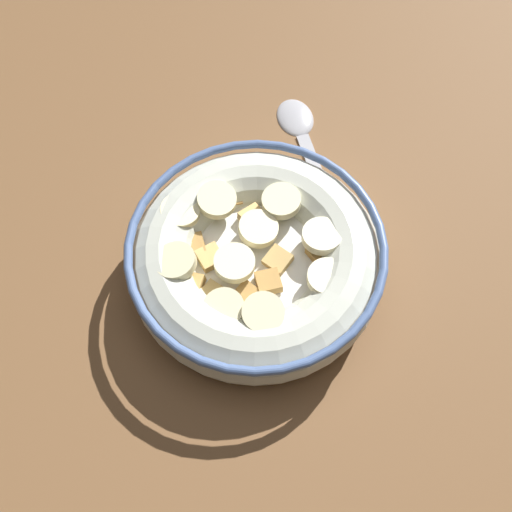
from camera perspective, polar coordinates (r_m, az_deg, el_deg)
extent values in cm
cube|color=brown|center=(45.14, 0.00, -2.32)|extent=(90.46, 90.46, 2.00)
cylinder|color=beige|center=(43.97, 0.00, -1.61)|extent=(9.49, 9.49, 0.60)
torus|color=beige|center=(42.18, 0.00, -0.44)|extent=(17.25, 17.25, 4.58)
torus|color=#4C6699|center=(40.41, 0.00, 0.83)|extent=(17.33, 17.33, 0.60)
cylinder|color=white|center=(41.94, 0.00, -0.28)|extent=(14.50, 14.50, 0.40)
cube|color=#AD7F42|center=(40.47, 1.21, -2.39)|extent=(1.78, 1.83, 0.85)
cube|color=#AD7F42|center=(43.57, -5.79, 4.36)|extent=(1.75, 1.69, 0.88)
cube|color=tan|center=(42.42, -7.41, 1.98)|extent=(2.19, 2.22, 0.89)
cube|color=tan|center=(41.33, 2.02, -0.35)|extent=(2.21, 2.18, 0.91)
cube|color=tan|center=(39.66, 3.44, -5.99)|extent=(1.80, 1.85, 0.87)
cube|color=#AD7F42|center=(41.99, 7.93, 0.75)|extent=(2.06, 2.08, 0.77)
cube|color=tan|center=(41.47, -4.26, -0.10)|extent=(1.79, 1.77, 0.73)
cube|color=#AD7F42|center=(39.41, -2.91, -6.95)|extent=(2.00, 1.97, 0.83)
cube|color=#AD7F42|center=(38.87, 1.18, -8.23)|extent=(2.23, 2.25, 0.90)
cube|color=#B78947|center=(41.82, 6.02, 0.30)|extent=(1.90, 1.92, 0.77)
cube|color=#AD7F42|center=(41.31, -8.10, -0.84)|extent=(2.13, 2.12, 0.75)
cube|color=#AD7F42|center=(40.20, -0.84, -3.71)|extent=(2.16, 2.14, 0.81)
cube|color=tan|center=(42.85, -0.28, 3.56)|extent=(1.99, 1.95, 0.84)
cube|color=#B78947|center=(40.86, 8.10, -2.21)|extent=(2.24, 2.23, 0.82)
cube|color=#AD7F42|center=(42.01, -5.81, 0.94)|extent=(1.78, 1.74, 0.80)
cube|color=#AD7F42|center=(43.95, -2.10, 5.55)|extent=(1.78, 1.85, 0.90)
cube|color=tan|center=(40.27, -4.00, -3.66)|extent=(2.17, 2.18, 0.76)
cube|color=tan|center=(39.90, -6.69, -5.54)|extent=(2.11, 2.08, 0.85)
cube|color=tan|center=(40.54, -6.05, -2.67)|extent=(2.26, 2.25, 0.92)
cylinder|color=beige|center=(41.47, 0.22, 2.54)|extent=(3.43, 3.40, 0.96)
cylinder|color=beige|center=(42.35, -6.99, 4.10)|extent=(3.74, 3.70, 0.96)
cylinder|color=beige|center=(38.47, 0.66, -5.28)|extent=(3.43, 3.48, 1.07)
cylinder|color=beige|center=(39.05, -2.98, -4.89)|extent=(3.12, 3.07, 0.99)
cylinder|color=#F9EFC6|center=(41.27, 6.09, 1.85)|extent=(3.68, 3.70, 0.92)
cylinder|color=beige|center=(42.40, 2.34, 5.08)|extent=(2.75, 2.75, 0.84)
cylinder|color=#F9EFC6|center=(40.10, 6.62, -2.01)|extent=(2.96, 2.98, 0.85)
cylinder|color=#F4EABC|center=(39.88, -2.00, -0.64)|extent=(3.33, 3.31, 0.76)
cylinder|color=beige|center=(42.29, -3.64, 5.19)|extent=(3.34, 3.37, 1.06)
cylinder|color=beige|center=(40.20, -7.41, -0.52)|extent=(3.07, 3.07, 1.24)
ellipsoid|color=#A5A5AD|center=(51.80, 3.64, 12.87)|extent=(3.37, 4.23, 0.80)
cube|color=#A5A5AD|center=(47.52, 6.51, 5.39)|extent=(2.39, 12.38, 0.36)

